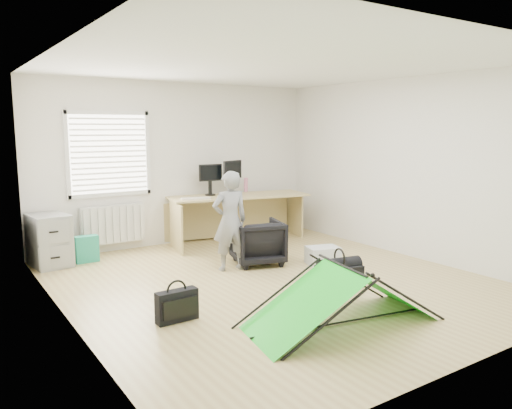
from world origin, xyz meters
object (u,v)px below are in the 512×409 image
person (230,221)px  laptop_bag (177,306)px  office_chair (257,242)px  kite (341,295)px  storage_crate (323,255)px  duffel_bag (339,275)px  monitor_left (210,184)px  monitor_right (232,182)px  filing_cabinet (49,240)px  thermos (246,185)px  desk (239,218)px

person → laptop_bag: (-1.41, -1.31, -0.53)m
office_chair → kite: size_ratio=0.36×
kite → storage_crate: 2.24m
person → duffel_bag: person is taller
monitor_left → duffel_bag: monitor_left is taller
monitor_right → kite: (-1.04, -3.84, -0.72)m
office_chair → filing_cabinet: bearing=-15.6°
monitor_left → duffel_bag: (0.20, -3.00, -0.88)m
duffel_bag → monitor_left: bearing=104.7°
monitor_left → duffel_bag: bearing=-80.9°
thermos → kite: size_ratio=0.13×
monitor_left → duffel_bag: size_ratio=0.73×
filing_cabinet → duffel_bag: filing_cabinet is taller
desk → laptop_bag: desk is taller
desk → person: (-1.01, -1.41, 0.28)m
monitor_left → person: (-0.59, -1.66, -0.32)m
person → storage_crate: person is taller
storage_crate → duffel_bag: storage_crate is taller
office_chair → laptop_bag: bearing=51.7°
desk → laptop_bag: (-2.42, -2.72, -0.24)m
office_chair → duffel_bag: size_ratio=1.25×
kite → storage_crate: bearing=64.0°
filing_cabinet → duffel_bag: 4.08m
person → storage_crate: 1.47m
monitor_left → monitor_right: (0.37, -0.11, 0.02)m
monitor_right → duffel_bag: monitor_right is taller
kite → desk: bearing=84.3°
storage_crate → monitor_left: bearing=107.1°
desk → office_chair: 1.46m
person → storage_crate: (1.26, -0.50, -0.56)m
duffel_bag → filing_cabinet: bearing=144.9°
monitor_left → duffel_bag: 3.13m
office_chair → kite: (-0.56, -2.34, -0.01)m
desk → kite: desk is taller
kite → duffel_bag: 1.30m
filing_cabinet → monitor_left: 2.71m
person → office_chair: bearing=-165.0°
kite → laptop_bag: 1.66m
filing_cabinet → laptop_bag: size_ratio=1.71×
desk → filing_cabinet: (-3.05, 0.19, -0.03)m
monitor_right → storage_crate: size_ratio=1.00×
storage_crate → monitor_right: bearing=98.2°
duffel_bag → desk: bearing=96.4°
monitor_right → filing_cabinet: bearing=158.6°
monitor_right → person: 1.86m
duffel_bag → person: bearing=131.6°
filing_cabinet → kite: size_ratio=0.38×
filing_cabinet → laptop_bag: bearing=-84.7°
thermos → person: bearing=-128.1°
filing_cabinet → duffel_bag: size_ratio=1.33×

